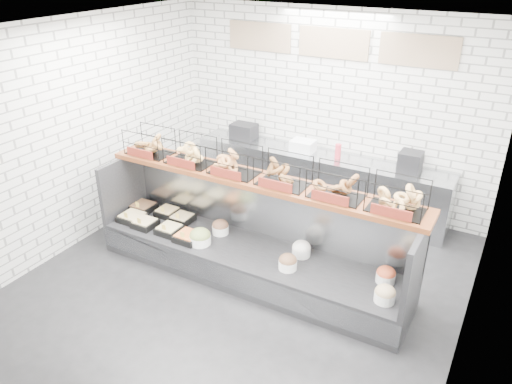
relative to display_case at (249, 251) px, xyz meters
The scene contains 5 objects.
ground 0.47m from the display_case, 85.37° to the right, with size 5.50×5.50×0.00m, color black.
room_shell 1.75m from the display_case, 83.88° to the left, with size 5.02×5.51×3.01m.
display_case is the anchor object (origin of this frame).
bagel_shelf 1.08m from the display_case, 80.72° to the left, with size 4.10×0.50×0.40m.
prep_counter 2.09m from the display_case, 89.32° to the left, with size 4.00×0.60×1.20m.
Camera 1 is at (2.61, -4.19, 3.73)m, focal length 35.00 mm.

